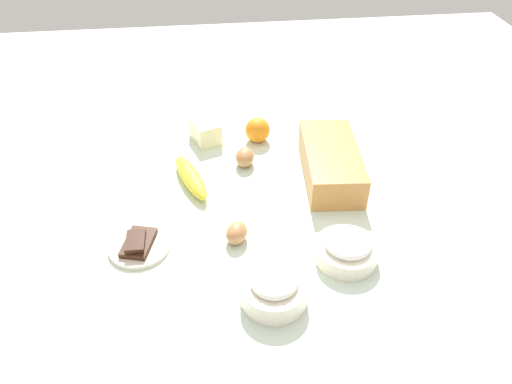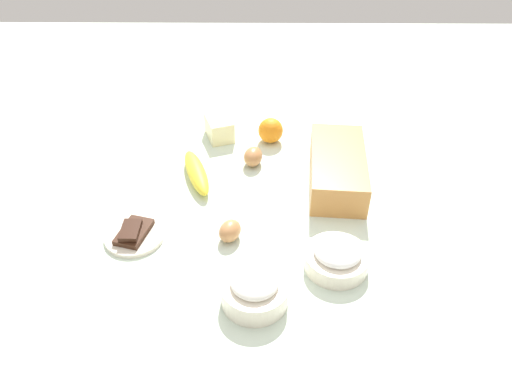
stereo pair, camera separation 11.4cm
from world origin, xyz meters
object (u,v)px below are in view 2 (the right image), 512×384
(banana, at_px, (196,172))
(egg_beside_bowl, at_px, (253,157))
(flour_bowl, at_px, (256,289))
(sugar_bowl, at_px, (337,257))
(loaf_pan, at_px, (338,168))
(butter_block, at_px, (219,128))
(egg_near_butter, at_px, (230,231))
(chocolate_plate, at_px, (134,234))
(orange_fruit, at_px, (271,130))

(banana, xyz_separation_m, egg_beside_bowl, (-0.07, 0.14, 0.00))
(flour_bowl, distance_m, sugar_bowl, 0.19)
(loaf_pan, relative_size, flour_bowl, 2.26)
(butter_block, bearing_deg, egg_near_butter, 6.93)
(loaf_pan, bearing_deg, butter_block, -118.93)
(loaf_pan, relative_size, butter_block, 3.22)
(loaf_pan, xyz_separation_m, chocolate_plate, (0.21, -0.46, -0.03))
(flour_bowl, height_order, egg_near_butter, flour_bowl)
(orange_fruit, height_order, butter_block, orange_fruit)
(loaf_pan, xyz_separation_m, flour_bowl, (0.38, -0.20, -0.01))
(orange_fruit, height_order, chocolate_plate, orange_fruit)
(egg_near_butter, distance_m, egg_beside_bowl, 0.28)
(chocolate_plate, bearing_deg, butter_block, 158.78)
(flour_bowl, bearing_deg, banana, -158.48)
(loaf_pan, relative_size, egg_beside_bowl, 4.56)
(banana, xyz_separation_m, orange_fruit, (-0.18, 0.19, 0.01))
(loaf_pan, xyz_separation_m, banana, (-0.01, -0.35, -0.02))
(flour_bowl, distance_m, orange_fruit, 0.56)
(orange_fruit, bearing_deg, egg_beside_bowl, -22.79)
(orange_fruit, distance_m, egg_near_butter, 0.40)
(butter_block, relative_size, chocolate_plate, 0.69)
(flour_bowl, height_order, banana, flour_bowl)
(loaf_pan, height_order, sugar_bowl, loaf_pan)
(banana, distance_m, egg_beside_bowl, 0.15)
(butter_block, bearing_deg, flour_bowl, 10.48)
(egg_beside_bowl, bearing_deg, egg_near_butter, -9.39)
(sugar_bowl, height_order, egg_beside_bowl, sugar_bowl)
(flour_bowl, xyz_separation_m, banana, (-0.38, -0.15, -0.01))
(banana, distance_m, butter_block, 0.20)
(egg_beside_bowl, xyz_separation_m, chocolate_plate, (0.28, -0.26, -0.01))
(loaf_pan, bearing_deg, banana, -86.49)
(flour_bowl, distance_m, chocolate_plate, 0.32)
(sugar_bowl, relative_size, chocolate_plate, 1.00)
(banana, height_order, butter_block, butter_block)
(orange_fruit, distance_m, egg_beside_bowl, 0.12)
(banana, distance_m, orange_fruit, 0.26)
(loaf_pan, xyz_separation_m, orange_fruit, (-0.18, -0.16, -0.01))
(butter_block, xyz_separation_m, egg_beside_bowl, (0.13, 0.10, -0.01))
(orange_fruit, xyz_separation_m, egg_beside_bowl, (0.11, -0.05, -0.01))
(orange_fruit, bearing_deg, flour_bowl, -3.63)
(chocolate_plate, bearing_deg, banana, 151.90)
(egg_near_butter, bearing_deg, loaf_pan, 129.23)
(egg_near_butter, bearing_deg, sugar_bowl, 69.75)
(flour_bowl, bearing_deg, chocolate_plate, -122.66)
(orange_fruit, xyz_separation_m, chocolate_plate, (0.39, -0.30, -0.02))
(orange_fruit, bearing_deg, banana, -46.70)
(banana, distance_m, chocolate_plate, 0.24)
(loaf_pan, height_order, flour_bowl, loaf_pan)
(sugar_bowl, bearing_deg, chocolate_plate, -100.75)
(flour_bowl, xyz_separation_m, orange_fruit, (-0.56, 0.04, 0.00))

